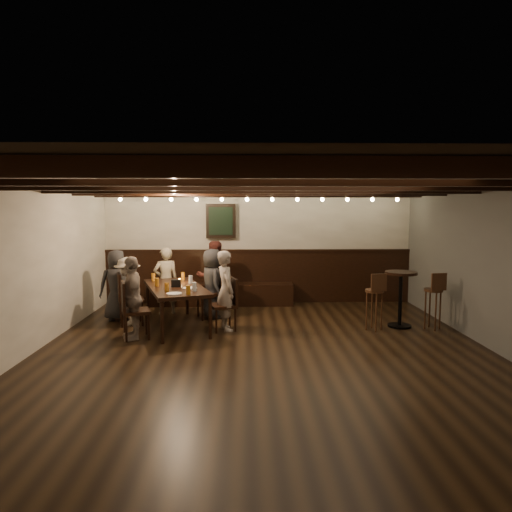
{
  "coord_description": "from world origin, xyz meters",
  "views": [
    {
      "loc": [
        -0.26,
        -6.22,
        2.02
      ],
      "look_at": [
        -0.11,
        1.3,
        1.23
      ],
      "focal_mm": 32.0,
      "sensor_mm": 36.0,
      "label": 1
    }
  ],
  "objects_px": {
    "chair_left_far": "(135,321)",
    "chair_right_near": "(211,302)",
    "bar_stool_right": "(433,308)",
    "chair_right_far": "(224,314)",
    "dining_table": "(176,290)",
    "person_bench_centre": "(166,281)",
    "person_bench_right": "(214,277)",
    "person_right_near": "(212,283)",
    "person_bench_left": "(117,285)",
    "person_left_far": "(132,298)",
    "person_right_far": "(226,290)",
    "high_top_table": "(401,291)",
    "person_left_near": "(128,291)",
    "bar_stool_left": "(374,309)",
    "chair_left_near": "(130,309)"
  },
  "relations": [
    {
      "from": "dining_table",
      "to": "person_bench_right",
      "type": "distance_m",
      "value": 1.27
    },
    {
      "from": "person_left_near",
      "to": "bar_stool_left",
      "type": "relative_size",
      "value": 1.22
    },
    {
      "from": "person_right_near",
      "to": "chair_right_near",
      "type": "bearing_deg",
      "value": 90.0
    },
    {
      "from": "person_left_near",
      "to": "person_bench_left",
      "type": "bearing_deg",
      "value": -161.57
    },
    {
      "from": "person_bench_right",
      "to": "chair_right_near",
      "type": "bearing_deg",
      "value": 68.25
    },
    {
      "from": "person_left_near",
      "to": "person_right_near",
      "type": "xyz_separation_m",
      "value": [
        1.42,
        0.49,
        0.05
      ]
    },
    {
      "from": "person_bench_left",
      "to": "high_top_table",
      "type": "bearing_deg",
      "value": 154.05
    },
    {
      "from": "dining_table",
      "to": "chair_left_far",
      "type": "xyz_separation_m",
      "value": [
        -0.53,
        -0.66,
        -0.37
      ]
    },
    {
      "from": "person_left_far",
      "to": "dining_table",
      "type": "bearing_deg",
      "value": 120.96
    },
    {
      "from": "chair_left_far",
      "to": "chair_right_near",
      "type": "xyz_separation_m",
      "value": [
        1.07,
        1.32,
        0.02
      ]
    },
    {
      "from": "dining_table",
      "to": "high_top_table",
      "type": "relative_size",
      "value": 2.16
    },
    {
      "from": "chair_left_near",
      "to": "person_right_near",
      "type": "height_order",
      "value": "person_right_near"
    },
    {
      "from": "chair_left_far",
      "to": "person_bench_right",
      "type": "bearing_deg",
      "value": 129.82
    },
    {
      "from": "person_bench_left",
      "to": "chair_right_far",
      "type": "bearing_deg",
      "value": 140.16
    },
    {
      "from": "person_bench_left",
      "to": "bar_stool_left",
      "type": "height_order",
      "value": "person_bench_left"
    },
    {
      "from": "person_left_far",
      "to": "high_top_table",
      "type": "distance_m",
      "value": 4.42
    },
    {
      "from": "chair_left_near",
      "to": "person_left_far",
      "type": "bearing_deg",
      "value": -1.96
    },
    {
      "from": "person_bench_left",
      "to": "chair_left_near",
      "type": "bearing_deg",
      "value": 111.89
    },
    {
      "from": "chair_left_near",
      "to": "bar_stool_left",
      "type": "xyz_separation_m",
      "value": [
        4.14,
        -0.45,
        0.08
      ]
    },
    {
      "from": "bar_stool_right",
      "to": "chair_right_far",
      "type": "bearing_deg",
      "value": 169.09
    },
    {
      "from": "chair_right_near",
      "to": "person_bench_right",
      "type": "distance_m",
      "value": 0.63
    },
    {
      "from": "person_bench_left",
      "to": "person_left_near",
      "type": "distance_m",
      "value": 0.48
    },
    {
      "from": "high_top_table",
      "to": "chair_left_far",
      "type": "bearing_deg",
      "value": -172.08
    },
    {
      "from": "person_bench_right",
      "to": "bar_stool_right",
      "type": "distance_m",
      "value": 4.0
    },
    {
      "from": "chair_left_far",
      "to": "person_left_near",
      "type": "height_order",
      "value": "person_left_near"
    },
    {
      "from": "chair_right_far",
      "to": "high_top_table",
      "type": "xyz_separation_m",
      "value": [
        2.99,
        0.14,
        0.36
      ]
    },
    {
      "from": "chair_right_far",
      "to": "person_bench_centre",
      "type": "height_order",
      "value": "person_bench_centre"
    },
    {
      "from": "dining_table",
      "to": "person_bench_centre",
      "type": "xyz_separation_m",
      "value": [
        -0.34,
        0.99,
        -0.01
      ]
    },
    {
      "from": "person_bench_centre",
      "to": "high_top_table",
      "type": "distance_m",
      "value": 4.28
    },
    {
      "from": "person_bench_right",
      "to": "bar_stool_right",
      "type": "relative_size",
      "value": 1.44
    },
    {
      "from": "person_bench_right",
      "to": "bar_stool_left",
      "type": "bearing_deg",
      "value": 134.11
    },
    {
      "from": "chair_right_far",
      "to": "bar_stool_left",
      "type": "distance_m",
      "value": 2.49
    },
    {
      "from": "person_right_far",
      "to": "bar_stool_right",
      "type": "xyz_separation_m",
      "value": [
        3.46,
        -0.03,
        -0.31
      ]
    },
    {
      "from": "person_left_near",
      "to": "person_bench_right",
      "type": "bearing_deg",
      "value": 105.26
    },
    {
      "from": "person_bench_right",
      "to": "person_left_far",
      "type": "bearing_deg",
      "value": 39.29
    },
    {
      "from": "high_top_table",
      "to": "chair_right_far",
      "type": "bearing_deg",
      "value": -177.33
    },
    {
      "from": "person_bench_right",
      "to": "high_top_table",
      "type": "distance_m",
      "value": 3.46
    },
    {
      "from": "person_right_near",
      "to": "chair_left_far",
      "type": "bearing_deg",
      "value": 121.49
    },
    {
      "from": "person_left_near",
      "to": "bar_stool_right",
      "type": "bearing_deg",
      "value": 66.77
    },
    {
      "from": "person_left_near",
      "to": "person_right_near",
      "type": "relative_size",
      "value": 0.92
    },
    {
      "from": "chair_left_near",
      "to": "high_top_table",
      "type": "distance_m",
      "value": 4.66
    },
    {
      "from": "dining_table",
      "to": "person_bench_left",
      "type": "height_order",
      "value": "person_bench_left"
    },
    {
      "from": "person_bench_left",
      "to": "person_right_near",
      "type": "relative_size",
      "value": 1.0
    },
    {
      "from": "chair_left_far",
      "to": "chair_right_far",
      "type": "distance_m",
      "value": 1.44
    },
    {
      "from": "chair_right_far",
      "to": "chair_left_near",
      "type": "bearing_deg",
      "value": 57.95
    },
    {
      "from": "chair_left_far",
      "to": "bar_stool_left",
      "type": "relative_size",
      "value": 0.93
    },
    {
      "from": "person_right_far",
      "to": "bar_stool_right",
      "type": "relative_size",
      "value": 1.38
    },
    {
      "from": "chair_right_far",
      "to": "person_left_far",
      "type": "bearing_deg",
      "value": 90.0
    },
    {
      "from": "bar_stool_right",
      "to": "chair_right_near",
      "type": "bearing_deg",
      "value": 156.4
    },
    {
      "from": "chair_right_far",
      "to": "dining_table",
      "type": "bearing_deg",
      "value": 57.93
    }
  ]
}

